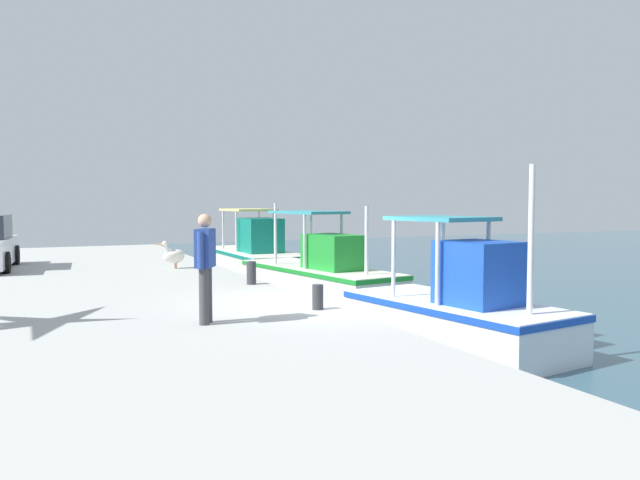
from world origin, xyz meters
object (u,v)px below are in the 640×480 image
(mooring_bollard_second, at_px, (318,297))
(fishing_boat_third, at_px, (458,311))
(fishing_boat_nearest, at_px, (254,255))
(pelican, at_px, (174,255))
(mooring_bollard_nearest, at_px, (251,273))
(fisherman_standing, at_px, (205,262))
(fishing_boat_second, at_px, (320,274))

(mooring_bollard_second, bearing_deg, fishing_boat_third, 74.25)
(fishing_boat_nearest, distance_m, pelican, 6.11)
(mooring_bollard_nearest, relative_size, mooring_bollard_second, 1.19)
(mooring_bollard_nearest, xyz_separation_m, mooring_bollard_second, (3.80, 0.00, -0.04))
(pelican, xyz_separation_m, mooring_bollard_nearest, (4.28, 0.94, -0.13))
(pelican, distance_m, fisherman_standing, 8.63)
(pelican, relative_size, mooring_bollard_nearest, 1.77)
(fishing_boat_second, distance_m, mooring_bollard_nearest, 3.92)
(fishing_boat_nearest, distance_m, mooring_bollard_second, 13.02)
(pelican, distance_m, mooring_bollard_second, 8.13)
(pelican, distance_m, mooring_bollard_nearest, 4.38)
(fishing_boat_second, relative_size, mooring_bollard_nearest, 11.87)
(fisherman_standing, bearing_deg, fishing_boat_third, 86.53)
(fisherman_standing, bearing_deg, mooring_bollard_nearest, 152.65)
(fishing_boat_nearest, bearing_deg, fishing_boat_second, -1.03)
(fishing_boat_second, height_order, pelican, fishing_boat_second)
(fishing_boat_nearest, xyz_separation_m, mooring_bollard_nearest, (8.85, -3.08, 0.38))
(fishing_boat_nearest, distance_m, fishing_boat_second, 6.32)
(fishing_boat_nearest, xyz_separation_m, mooring_bollard_second, (12.65, -3.08, 0.34))
(mooring_bollard_nearest, bearing_deg, fishing_boat_nearest, 160.82)
(fishing_boat_third, bearing_deg, fisherman_standing, -93.47)
(fishing_boat_second, bearing_deg, fishing_boat_third, -2.97)
(pelican, xyz_separation_m, fisherman_standing, (8.52, -1.25, 0.60))
(pelican, bearing_deg, fishing_boat_second, 65.89)
(pelican, bearing_deg, fishing_boat_third, 21.92)
(fishing_boat_nearest, distance_m, fisherman_standing, 14.15)
(fishing_boat_second, xyz_separation_m, fishing_boat_third, (7.06, -0.37, 0.05))
(fishing_boat_nearest, xyz_separation_m, pelican, (4.57, -4.02, 0.51))
(fishing_boat_nearest, height_order, pelican, fishing_boat_nearest)
(fishing_boat_nearest, relative_size, pelican, 6.64)
(fishing_boat_third, distance_m, mooring_bollard_second, 2.72)
(pelican, relative_size, mooring_bollard_second, 2.10)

